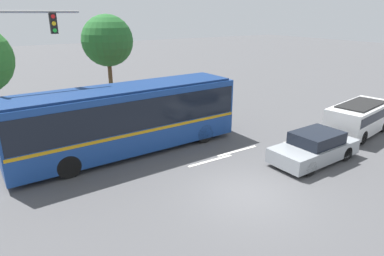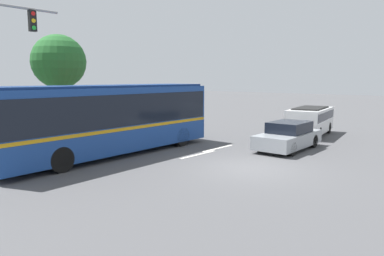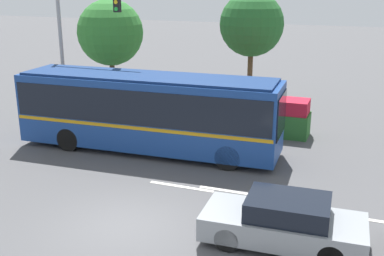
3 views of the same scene
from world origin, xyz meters
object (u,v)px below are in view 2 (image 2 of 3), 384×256
object	(u,v)px
suv_left_lane	(310,119)
city_bus	(110,116)
sedan_foreground	(288,136)
street_tree_centre	(59,62)

from	to	relation	value
suv_left_lane	city_bus	bearing A→B (deg)	-30.62
sedan_foreground	street_tree_centre	bearing A→B (deg)	-74.77
sedan_foreground	street_tree_centre	size ratio (longest dim) A/B	0.69
street_tree_centre	suv_left_lane	bearing A→B (deg)	-53.59
city_bus	sedan_foreground	distance (m)	8.85
sedan_foreground	suv_left_lane	xyz separation A→B (m)	(5.12, 1.12, 0.37)
city_bus	suv_left_lane	bearing A→B (deg)	-23.05
city_bus	sedan_foreground	size ratio (longest dim) A/B	2.51
city_bus	street_tree_centre	xyz separation A→B (m)	(2.19, 8.71, 2.80)
sedan_foreground	suv_left_lane	size ratio (longest dim) A/B	0.90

